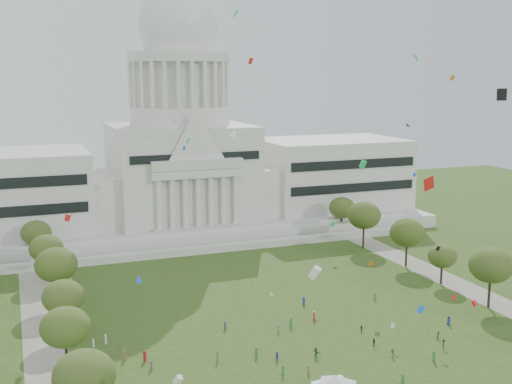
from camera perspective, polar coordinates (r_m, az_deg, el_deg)
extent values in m
plane|color=#324C17|center=(114.80, 8.36, -15.75)|extent=(400.00, 400.00, 0.00)
cube|color=beige|center=(216.30, -6.64, -2.62)|extent=(160.00, 60.00, 4.00)
cube|color=beige|center=(185.68, -4.10, -5.07)|extent=(130.00, 3.00, 2.00)
cube|color=beige|center=(192.71, -4.80, -4.04)|extent=(140.00, 3.00, 5.00)
cube|color=silver|center=(206.54, -21.60, -0.22)|extent=(50.00, 34.00, 22.00)
cube|color=silver|center=(232.31, 6.61, 1.55)|extent=(50.00, 34.00, 22.00)
cube|color=silver|center=(206.53, -13.77, -0.63)|extent=(12.00, 26.00, 16.00)
cube|color=silver|center=(219.56, 0.34, 0.31)|extent=(12.00, 26.00, 16.00)
cube|color=silver|center=(212.33, -6.67, 1.53)|extent=(44.00, 38.00, 28.00)
cube|color=silver|center=(192.75, -5.21, 1.63)|extent=(28.00, 3.00, 2.40)
cube|color=black|center=(189.26, -21.67, -0.52)|extent=(46.00, 0.40, 11.00)
cube|color=black|center=(217.09, 8.71, 1.41)|extent=(46.00, 0.40, 11.00)
cylinder|color=silver|center=(210.26, -6.78, 6.77)|extent=(32.00, 32.00, 6.00)
cylinder|color=silver|center=(209.88, -6.84, 9.49)|extent=(28.00, 28.00, 14.00)
cylinder|color=beige|center=(209.94, -6.89, 11.81)|extent=(32.40, 32.40, 3.00)
cylinder|color=silver|center=(210.15, -6.92, 13.31)|extent=(22.00, 22.00, 8.00)
ellipsoid|color=silver|center=(210.40, -6.95, 14.40)|extent=(25.00, 25.00, 26.20)
cube|color=gray|center=(129.67, -18.21, -13.01)|extent=(8.00, 160.00, 0.04)
cube|color=gray|center=(163.36, 18.08, -8.10)|extent=(8.00, 160.00, 0.04)
ellipsoid|color=#384F1B|center=(96.16, -15.03, -15.48)|extent=(8.86, 8.86, 7.25)
cylinder|color=black|center=(117.07, -16.46, -14.07)|extent=(0.56, 0.56, 5.47)
ellipsoid|color=#38521B|center=(114.83, -16.61, -11.43)|extent=(8.42, 8.42, 6.89)
cylinder|color=black|center=(150.97, 20.01, -8.51)|extent=(0.56, 0.56, 6.20)
ellipsoid|color=#3B501E|center=(149.05, 20.17, -6.12)|extent=(9.55, 9.55, 7.82)
cylinder|color=black|center=(132.48, -16.64, -11.19)|extent=(0.56, 0.56, 5.27)
ellipsoid|color=#3E511E|center=(130.57, -16.77, -8.90)|extent=(8.12, 8.12, 6.65)
cylinder|color=black|center=(163.87, 16.15, -7.11)|extent=(0.56, 0.56, 4.56)
ellipsoid|color=#41511D|center=(162.52, 16.23, -5.48)|extent=(7.01, 7.01, 5.74)
cylinder|color=black|center=(149.74, -17.22, -8.54)|extent=(0.56, 0.56, 6.03)
ellipsoid|color=#384F17|center=(147.85, -17.35, -6.19)|extent=(9.29, 9.29, 7.60)
cylinder|color=black|center=(175.93, 13.21, -5.53)|extent=(0.56, 0.56, 5.97)
ellipsoid|color=#354815|center=(174.34, 13.29, -3.53)|extent=(9.19, 9.19, 7.52)
cylinder|color=black|center=(167.50, -18.04, -6.68)|extent=(0.56, 0.56, 5.41)
ellipsoid|color=#394E19|center=(165.96, -18.15, -4.78)|extent=(8.33, 8.33, 6.81)
cylinder|color=black|center=(191.62, 9.52, -4.02)|extent=(0.56, 0.56, 6.37)
ellipsoid|color=#394818|center=(190.07, 9.58, -2.05)|extent=(9.82, 9.82, 8.03)
cylinder|color=black|center=(184.91, -18.86, -5.15)|extent=(0.56, 0.56, 5.32)
ellipsoid|color=#334A1A|center=(183.54, -18.97, -3.45)|extent=(8.19, 8.19, 6.70)
cylinder|color=black|center=(208.05, 7.61, -2.95)|extent=(0.56, 0.56, 5.47)
ellipsoid|color=#374D1A|center=(206.80, 7.65, -1.39)|extent=(8.42, 8.42, 6.89)
cylinder|color=#4C4C4C|center=(108.97, 7.67, -16.54)|extent=(0.12, 0.12, 2.38)
pyramid|color=white|center=(104.69, 7.09, -16.28)|extent=(8.65, 8.65, 1.90)
imported|color=navy|center=(139.18, 16.76, -10.88)|extent=(1.08, 1.04, 1.87)
imported|color=#33723F|center=(131.75, 15.91, -12.15)|extent=(0.88, 0.77, 1.55)
imported|color=#4C4C51|center=(122.17, 12.03, -13.77)|extent=(0.84, 1.20, 1.69)
imported|color=#26262B|center=(125.98, 10.43, -12.98)|extent=(0.63, 0.98, 1.55)
imported|color=#33723F|center=(119.88, 5.36, -14.01)|extent=(1.28, 1.87, 1.88)
imported|color=navy|center=(118.12, 1.84, -14.40)|extent=(0.90, 0.63, 1.70)
imported|color=#26262B|center=(127.76, 16.34, -12.83)|extent=(1.12, 1.33, 1.83)
imported|color=#26262B|center=(131.95, 9.36, -11.88)|extent=(0.56, 0.87, 1.38)
cube|color=#33723F|center=(112.99, 12.92, -15.89)|extent=(0.53, 0.46, 1.69)
cube|color=#33723F|center=(150.03, 10.52, -9.10)|extent=(0.47, 0.38, 1.55)
cube|color=#4C4C51|center=(116.41, -9.29, -14.93)|extent=(0.34, 0.48, 1.69)
cube|color=silver|center=(127.89, -13.21, -12.63)|extent=(0.34, 0.52, 1.91)
cube|color=#4C4C51|center=(131.44, -2.75, -11.78)|extent=(0.45, 0.50, 1.62)
cube|color=olive|center=(120.81, -11.60, -14.00)|extent=(0.56, 0.54, 1.82)
cube|color=#33723F|center=(113.14, 2.40, -15.57)|extent=(0.36, 0.50, 1.74)
cube|color=silver|center=(137.09, 5.22, -10.84)|extent=(0.53, 0.48, 1.69)
cube|color=#B21E1E|center=(136.02, 5.19, -10.97)|extent=(0.43, 0.56, 1.88)
cube|color=#33723F|center=(122.16, 15.53, -13.89)|extent=(0.58, 0.52, 1.86)
cube|color=#994C8C|center=(130.09, 2.00, -12.02)|extent=(0.45, 0.49, 1.58)
cube|color=olive|center=(114.11, 4.69, -15.44)|extent=(0.42, 0.30, 1.46)
cube|color=#33723F|center=(117.97, -3.44, -14.40)|extent=(0.42, 0.56, 1.88)
cube|color=#33723F|center=(132.60, 3.12, -11.51)|extent=(0.59, 0.57, 1.92)
cube|color=navy|center=(144.48, 4.27, -9.65)|extent=(0.35, 0.53, 1.89)
cube|color=#33723F|center=(119.57, 0.04, -14.06)|extent=(0.33, 0.49, 1.77)
cube|color=#B21E1E|center=(119.65, -9.85, -14.16)|extent=(0.58, 0.59, 1.93)
cube|color=silver|center=(127.28, -14.26, -12.87)|extent=(0.35, 0.48, 1.61)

